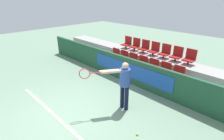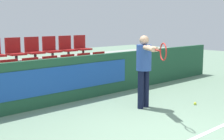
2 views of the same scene
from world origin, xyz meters
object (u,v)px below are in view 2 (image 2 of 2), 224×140
(stadium_chair_1, at_px, (11,74))
(stadium_chair_5, at_px, (86,65))
(stadium_chair_10, at_px, (34,49))
(tennis_ball, at_px, (195,103))
(tennis_player, at_px, (145,64))
(stadium_chair_2, at_px, (33,72))
(stadium_chair_9, at_px, (15,50))
(stadium_chair_11, at_px, (51,48))
(stadium_chair_13, at_px, (82,46))
(stadium_chair_3, at_px, (52,69))
(stadium_chair_4, at_px, (70,67))
(stadium_chair_12, at_px, (67,47))
(stadium_chair_6, at_px, (101,64))

(stadium_chair_1, distance_m, stadium_chair_5, 2.14)
(stadium_chair_10, relative_size, tennis_ball, 9.00)
(tennis_player, bearing_deg, stadium_chair_2, 155.24)
(stadium_chair_9, bearing_deg, stadium_chair_10, 0.00)
(stadium_chair_2, xyz_separation_m, stadium_chair_9, (0.00, 0.88, 0.44))
(stadium_chair_11, relative_size, stadium_chair_13, 1.00)
(stadium_chair_2, distance_m, stadium_chair_13, 2.35)
(stadium_chair_13, bearing_deg, tennis_ball, -84.23)
(stadium_chair_1, xyz_separation_m, stadium_chair_10, (1.07, 0.88, 0.44))
(stadium_chair_3, height_order, stadium_chair_5, same)
(stadium_chair_11, bearing_deg, stadium_chair_9, 180.00)
(stadium_chair_2, height_order, stadium_chair_3, same)
(stadium_chair_13, bearing_deg, stadium_chair_3, -151.15)
(stadium_chair_3, height_order, stadium_chair_13, stadium_chair_13)
(stadium_chair_4, bearing_deg, tennis_player, -80.78)
(stadium_chair_9, bearing_deg, tennis_player, -65.32)
(stadium_chair_1, bearing_deg, stadium_chair_10, 39.57)
(stadium_chair_1, bearing_deg, tennis_ball, -42.85)
(stadium_chair_4, relative_size, stadium_chair_11, 1.00)
(stadium_chair_9, bearing_deg, stadium_chair_5, -28.85)
(tennis_player, bearing_deg, tennis_ball, 3.68)
(stadium_chair_2, bearing_deg, tennis_ball, -48.36)
(stadium_chair_1, bearing_deg, stadium_chair_9, 58.83)
(stadium_chair_10, distance_m, tennis_player, 3.24)
(stadium_chair_5, bearing_deg, stadium_chair_2, 180.00)
(stadium_chair_5, bearing_deg, stadium_chair_4, 180.00)
(stadium_chair_1, xyz_separation_m, stadium_chair_4, (1.60, 0.00, 0.00))
(stadium_chair_5, height_order, stadium_chair_13, stadium_chair_13)
(stadium_chair_4, distance_m, stadium_chair_12, 1.12)
(stadium_chair_6, xyz_separation_m, tennis_player, (-0.71, -2.23, 0.27))
(stadium_chair_9, relative_size, tennis_player, 0.37)
(stadium_chair_2, distance_m, stadium_chair_10, 1.12)
(stadium_chair_4, bearing_deg, tennis_ball, -62.94)
(stadium_chair_1, xyz_separation_m, stadium_chair_13, (2.67, 0.88, 0.44))
(stadium_chair_2, xyz_separation_m, tennis_player, (1.43, -2.23, 0.27))
(stadium_chair_6, xyz_separation_m, stadium_chair_12, (-0.53, 0.88, 0.44))
(stadium_chair_4, relative_size, stadium_chair_5, 1.00)
(stadium_chair_4, height_order, tennis_player, tennis_player)
(stadium_chair_13, bearing_deg, stadium_chair_11, 180.00)
(stadium_chair_3, relative_size, tennis_player, 0.37)
(tennis_player, bearing_deg, stadium_chair_4, 131.78)
(stadium_chair_9, bearing_deg, stadium_chair_12, 0.00)
(stadium_chair_12, height_order, tennis_player, tennis_player)
(stadium_chair_2, bearing_deg, stadium_chair_10, 58.83)
(stadium_chair_1, xyz_separation_m, stadium_chair_9, (0.53, 0.88, 0.44))
(stadium_chair_1, bearing_deg, stadium_chair_12, 22.45)
(stadium_chair_4, xyz_separation_m, stadium_chair_6, (1.07, 0.00, 0.00))
(stadium_chair_10, bearing_deg, stadium_chair_1, -140.43)
(tennis_player, bearing_deg, stadium_chair_3, 144.45)
(tennis_ball, bearing_deg, stadium_chair_13, 95.77)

